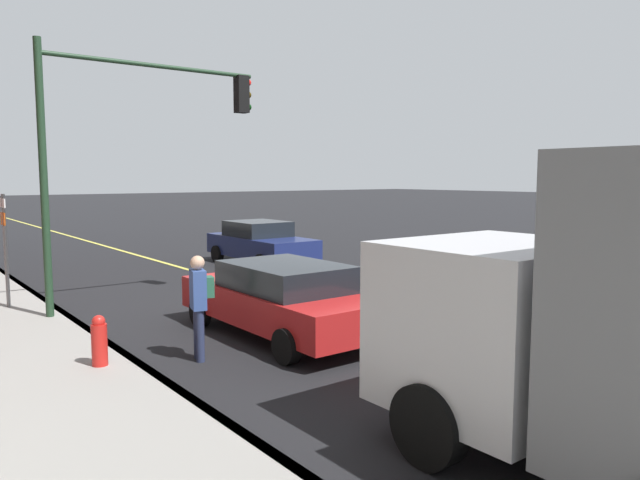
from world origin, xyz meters
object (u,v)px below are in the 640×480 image
car_navy (260,243)px  street_sign_post (5,243)px  pedestrian_with_backpack (199,299)px  traffic_light_mast (134,132)px  fire_hydrant (99,345)px  car_red (282,298)px

car_navy → street_sign_post: 9.03m
pedestrian_with_backpack → traffic_light_mast: bearing=-7.2°
traffic_light_mast → street_sign_post: 3.80m
traffic_light_mast → fire_hydrant: (-3.95, 2.11, -3.58)m
pedestrian_with_backpack → traffic_light_mast: (4.19, -0.53, 3.01)m
pedestrian_with_backpack → fire_hydrant: size_ratio=1.87×
car_red → street_sign_post: size_ratio=1.78×
fire_hydrant → street_sign_post: bearing=3.2°
car_navy → car_red: 9.55m
car_red → fire_hydrant: bearing=93.4°
car_red → fire_hydrant: 3.52m
car_red → traffic_light_mast: traffic_light_mast is taller
car_navy → car_red: car_navy is taller
traffic_light_mast → street_sign_post: traffic_light_mast is taller
car_red → traffic_light_mast: size_ratio=0.82×
car_navy → fire_hydrant: car_navy is taller
car_red → street_sign_post: bearing=35.5°
car_red → street_sign_post: street_sign_post is taller
traffic_light_mast → fire_hydrant: bearing=151.9°
fire_hydrant → pedestrian_with_backpack: bearing=-98.6°
car_red → pedestrian_with_backpack: bearing=103.0°
pedestrian_with_backpack → street_sign_post: 6.10m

